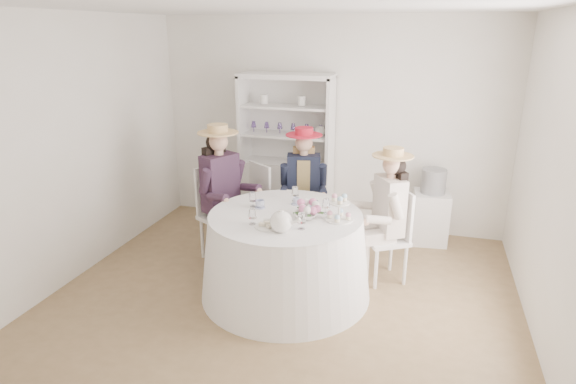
# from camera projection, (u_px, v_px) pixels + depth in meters

# --- Properties ---
(ground) EXTENTS (4.50, 4.50, 0.00)m
(ground) POSITION_uv_depth(u_px,v_px,m) (285.00, 294.00, 4.83)
(ground) COLOR brown
(ground) RESTS_ON ground
(ceiling) EXTENTS (4.50, 4.50, 0.00)m
(ceiling) POSITION_uv_depth(u_px,v_px,m) (285.00, 6.00, 3.96)
(ceiling) COLOR white
(ceiling) RESTS_ON wall_back
(wall_back) EXTENTS (4.50, 0.00, 4.50)m
(wall_back) POSITION_uv_depth(u_px,v_px,m) (329.00, 125.00, 6.21)
(wall_back) COLOR silver
(wall_back) RESTS_ON ground
(wall_front) EXTENTS (4.50, 0.00, 4.50)m
(wall_front) POSITION_uv_depth(u_px,v_px,m) (178.00, 260.00, 2.58)
(wall_front) COLOR silver
(wall_front) RESTS_ON ground
(wall_left) EXTENTS (0.00, 4.50, 4.50)m
(wall_left) POSITION_uv_depth(u_px,v_px,m) (78.00, 148.00, 4.99)
(wall_left) COLOR silver
(wall_left) RESTS_ON ground
(wall_right) EXTENTS (0.00, 4.50, 4.50)m
(wall_right) POSITION_uv_depth(u_px,v_px,m) (558.00, 186.00, 3.79)
(wall_right) COLOR silver
(wall_right) RESTS_ON ground
(tea_table) EXTENTS (1.68, 1.68, 0.85)m
(tea_table) POSITION_uv_depth(u_px,v_px,m) (286.00, 254.00, 4.72)
(tea_table) COLOR white
(tea_table) RESTS_ON ground
(hutch) EXTENTS (1.26, 0.64, 2.00)m
(hutch) POSITION_uv_depth(u_px,v_px,m) (287.00, 174.00, 6.34)
(hutch) COLOR silver
(hutch) RESTS_ON ground
(side_table) EXTENTS (0.46, 0.46, 0.64)m
(side_table) POSITION_uv_depth(u_px,v_px,m) (430.00, 217.00, 5.92)
(side_table) COLOR silver
(side_table) RESTS_ON ground
(hatbox) EXTENTS (0.33, 0.33, 0.29)m
(hatbox) POSITION_uv_depth(u_px,v_px,m) (434.00, 181.00, 5.77)
(hatbox) COLOR black
(hatbox) RESTS_ON side_table
(guest_left) EXTENTS (0.66, 0.60, 1.56)m
(guest_left) POSITION_uv_depth(u_px,v_px,m) (222.00, 186.00, 5.33)
(guest_left) COLOR silver
(guest_left) RESTS_ON ground
(guest_mid) EXTENTS (0.56, 0.59, 1.47)m
(guest_mid) POSITION_uv_depth(u_px,v_px,m) (303.00, 182.00, 5.58)
(guest_mid) COLOR silver
(guest_mid) RESTS_ON ground
(guest_right) EXTENTS (0.61, 0.57, 1.43)m
(guest_right) POSITION_uv_depth(u_px,v_px,m) (387.00, 208.00, 4.86)
(guest_right) COLOR silver
(guest_right) RESTS_ON ground
(spare_chair) EXTENTS (0.59, 0.59, 1.03)m
(spare_chair) POSITION_uv_depth(u_px,v_px,m) (268.00, 200.00, 5.82)
(spare_chair) COLOR silver
(spare_chair) RESTS_ON ground
(teacup_a) EXTENTS (0.10, 0.10, 0.07)m
(teacup_a) POSITION_uv_depth(u_px,v_px,m) (260.00, 204.00, 4.73)
(teacup_a) COLOR white
(teacup_a) RESTS_ON tea_table
(teacup_b) EXTENTS (0.07, 0.07, 0.06)m
(teacup_b) POSITION_uv_depth(u_px,v_px,m) (296.00, 202.00, 4.83)
(teacup_b) COLOR white
(teacup_b) RESTS_ON tea_table
(teacup_c) EXTENTS (0.12, 0.12, 0.07)m
(teacup_c) POSITION_uv_depth(u_px,v_px,m) (314.00, 205.00, 4.70)
(teacup_c) COLOR white
(teacup_c) RESTS_ON tea_table
(flower_bowl) EXTENTS (0.24, 0.24, 0.05)m
(flower_bowl) POSITION_uv_depth(u_px,v_px,m) (305.00, 216.00, 4.46)
(flower_bowl) COLOR white
(flower_bowl) RESTS_ON tea_table
(flower_arrangement) EXTENTS (0.20, 0.20, 0.08)m
(flower_arrangement) POSITION_uv_depth(u_px,v_px,m) (308.00, 207.00, 4.49)
(flower_arrangement) COLOR #D3699B
(flower_arrangement) RESTS_ON tea_table
(table_teapot) EXTENTS (0.28, 0.20, 0.21)m
(table_teapot) POSITION_uv_depth(u_px,v_px,m) (281.00, 222.00, 4.17)
(table_teapot) COLOR white
(table_teapot) RESTS_ON tea_table
(sandwich_plate) EXTENTS (0.24, 0.24, 0.05)m
(sandwich_plate) POSITION_uv_depth(u_px,v_px,m) (268.00, 225.00, 4.29)
(sandwich_plate) COLOR white
(sandwich_plate) RESTS_ON tea_table
(cupcake_stand) EXTENTS (0.26, 0.26, 0.24)m
(cupcake_stand) POSITION_uv_depth(u_px,v_px,m) (339.00, 211.00, 4.42)
(cupcake_stand) COLOR white
(cupcake_stand) RESTS_ON tea_table
(stemware_set) EXTENTS (0.81, 0.79, 0.15)m
(stemware_set) POSITION_uv_depth(u_px,v_px,m) (285.00, 207.00, 4.56)
(stemware_set) COLOR white
(stemware_set) RESTS_ON tea_table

